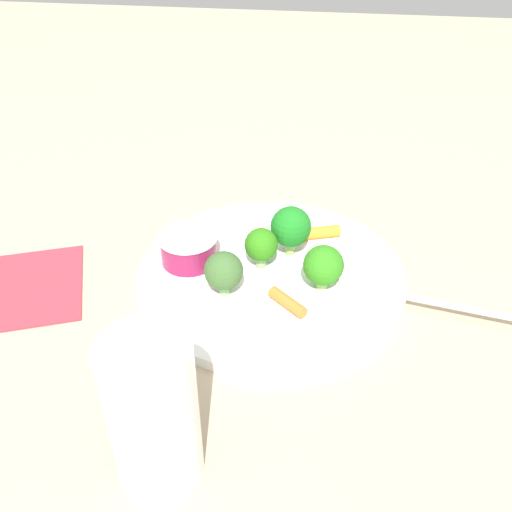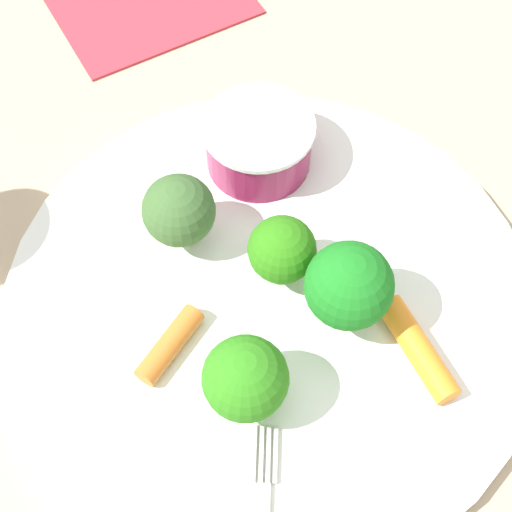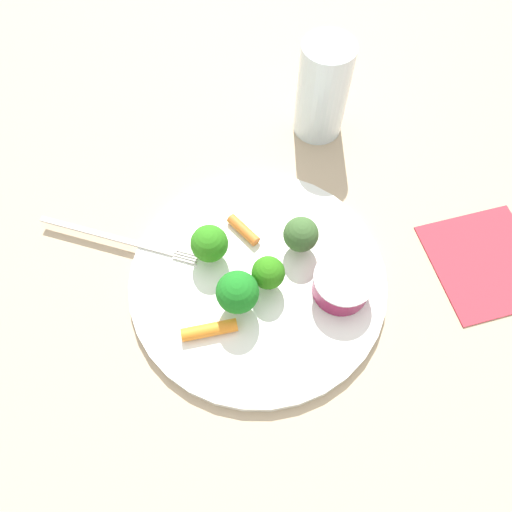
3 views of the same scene
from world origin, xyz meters
name	(u,v)px [view 2 (image 2 of 3)]	position (x,y,z in m)	size (l,w,h in m)	color
ground_plane	(269,307)	(0.00, 0.00, 0.00)	(2.40, 2.40, 0.00)	tan
plate	(270,302)	(0.00, 0.00, 0.01)	(0.29, 0.29, 0.01)	white
sauce_cup	(259,143)	(0.01, 0.09, 0.03)	(0.06, 0.06, 0.03)	maroon
broccoli_floret_0	(349,286)	(0.04, -0.02, 0.05)	(0.04, 0.04, 0.06)	#8FAE58
broccoli_floret_1	(282,251)	(0.01, 0.01, 0.04)	(0.04, 0.04, 0.05)	#89AB6F
broccoli_floret_2	(245,379)	(-0.02, -0.06, 0.04)	(0.04, 0.04, 0.05)	#8FC66D
broccoli_floret_3	(179,211)	(-0.04, 0.04, 0.04)	(0.04, 0.04, 0.05)	#7FB26B
carrot_stick_0	(418,349)	(0.07, -0.04, 0.02)	(0.01, 0.01, 0.06)	orange
carrot_stick_1	(170,345)	(-0.06, -0.02, 0.02)	(0.01, 0.01, 0.04)	orange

